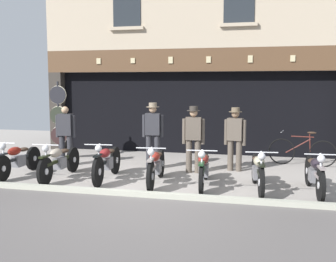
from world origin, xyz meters
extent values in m
cube|color=gray|center=(0.00, 5.00, -0.04)|extent=(21.62, 10.00, 0.08)
cube|color=#A9A998|center=(0.00, 0.08, 0.01)|extent=(21.62, 0.16, 0.18)
cube|color=black|center=(0.00, 7.30, 1.30)|extent=(8.85, 4.00, 2.60)
cube|color=#332D28|center=(-4.59, 5.18, 1.30)|extent=(0.44, 0.36, 2.60)
cube|color=#23282D|center=(0.00, 5.55, 1.43)|extent=(8.46, 0.03, 2.18)
cube|color=brown|center=(0.00, 5.12, 2.95)|extent=(9.62, 0.24, 0.70)
cube|color=#C6B789|center=(-2.99, 4.99, 2.95)|extent=(0.14, 0.03, 0.18)
cube|color=#C6B789|center=(-1.83, 4.99, 2.95)|extent=(0.14, 0.03, 0.16)
cube|color=#C6B789|center=(-0.60, 4.99, 2.95)|extent=(0.14, 0.03, 0.20)
cube|color=#C6B789|center=(0.57, 4.99, 2.95)|extent=(0.14, 0.03, 0.19)
cube|color=#C6B789|center=(1.81, 4.99, 2.95)|extent=(0.14, 0.03, 0.21)
cube|color=#C6B789|center=(3.02, 4.99, 2.95)|extent=(0.14, 0.03, 0.18)
cube|color=tan|center=(0.00, 5.20, 4.65)|extent=(9.62, 0.40, 2.70)
cube|color=#23282D|center=(-2.01, 4.99, 4.65)|extent=(0.90, 0.02, 1.30)
cube|color=tan|center=(-2.01, 4.95, 3.95)|extent=(1.10, 0.12, 0.10)
cube|color=#23282D|center=(1.46, 4.99, 4.65)|extent=(0.90, 0.02, 1.30)
cube|color=tan|center=(1.46, 4.95, 3.95)|extent=(1.10, 0.12, 0.10)
cylinder|color=black|center=(-3.52, 0.54, 0.30)|extent=(0.08, 0.60, 0.60)
cylinder|color=silver|center=(-3.52, 0.54, 0.30)|extent=(0.10, 0.13, 0.13)
cylinder|color=black|center=(-3.54, 1.87, 0.30)|extent=(0.09, 0.60, 0.60)
cylinder|color=silver|center=(-3.54, 1.87, 0.30)|extent=(0.11, 0.13, 0.13)
cube|color=black|center=(-3.53, 1.20, 0.42)|extent=(0.09, 1.22, 0.07)
cube|color=slate|center=(-3.53, 1.20, 0.35)|extent=(0.21, 0.32, 0.26)
ellipsoid|color=maroon|center=(-3.52, 1.05, 0.62)|extent=(0.23, 0.46, 0.20)
ellipsoid|color=#38281E|center=(-3.53, 1.44, 0.60)|extent=(0.20, 0.30, 0.10)
cube|color=black|center=(-3.52, 0.54, 0.62)|extent=(0.11, 0.36, 0.04)
sphere|color=silver|center=(-3.52, 0.60, 0.80)|extent=(0.15, 0.15, 0.15)
cylinder|color=silver|center=(-3.52, 0.60, 0.88)|extent=(0.62, 0.03, 0.02)
cylinder|color=silver|center=(-3.52, 0.58, 0.59)|extent=(0.04, 0.26, 0.61)
cylinder|color=black|center=(-2.37, 0.43, 0.31)|extent=(0.09, 0.63, 0.63)
cylinder|color=silver|center=(-2.37, 0.43, 0.31)|extent=(0.10, 0.14, 0.14)
cylinder|color=black|center=(-2.42, 1.88, 0.31)|extent=(0.10, 0.63, 0.63)
cylinder|color=silver|center=(-2.42, 1.88, 0.31)|extent=(0.11, 0.14, 0.14)
cube|color=black|center=(-2.40, 1.15, 0.43)|extent=(0.12, 1.33, 0.07)
cube|color=slate|center=(-2.40, 1.15, 0.36)|extent=(0.21, 0.33, 0.26)
ellipsoid|color=#AC9D8A|center=(-2.39, 0.98, 0.63)|extent=(0.24, 0.47, 0.20)
ellipsoid|color=#38281E|center=(-2.41, 1.41, 0.61)|extent=(0.21, 0.31, 0.10)
cube|color=black|center=(-2.37, 0.43, 0.65)|extent=(0.11, 0.36, 0.04)
sphere|color=silver|center=(-2.38, 0.49, 0.81)|extent=(0.15, 0.15, 0.15)
cylinder|color=silver|center=(-2.38, 0.49, 0.89)|extent=(0.62, 0.05, 0.02)
cylinder|color=silver|center=(-2.37, 0.47, 0.60)|extent=(0.04, 0.24, 0.62)
cylinder|color=black|center=(-1.19, 0.58, 0.33)|extent=(0.13, 0.67, 0.67)
cylinder|color=silver|center=(-1.19, 0.58, 0.33)|extent=(0.11, 0.16, 0.15)
cylinder|color=black|center=(-1.31, 1.95, 0.33)|extent=(0.14, 0.67, 0.67)
cylinder|color=silver|center=(-1.31, 1.95, 0.33)|extent=(0.12, 0.16, 0.15)
cube|color=black|center=(-1.25, 1.26, 0.45)|extent=(0.18, 1.26, 0.07)
cube|color=slate|center=(-1.25, 1.26, 0.38)|extent=(0.23, 0.34, 0.26)
ellipsoid|color=maroon|center=(-1.24, 1.10, 0.65)|extent=(0.26, 0.48, 0.20)
ellipsoid|color=#38281E|center=(-1.27, 1.51, 0.63)|extent=(0.23, 0.32, 0.10)
cube|color=black|center=(-1.19, 0.58, 0.69)|extent=(0.13, 0.37, 0.04)
sphere|color=silver|center=(-1.20, 0.64, 0.83)|extent=(0.15, 0.15, 0.15)
cylinder|color=silver|center=(-1.20, 0.64, 0.91)|extent=(0.62, 0.08, 0.02)
cylinder|color=silver|center=(-1.20, 0.62, 0.62)|extent=(0.06, 0.27, 0.61)
cylinder|color=black|center=(0.02, 0.45, 0.33)|extent=(0.13, 0.65, 0.65)
cylinder|color=silver|center=(0.02, 0.45, 0.33)|extent=(0.11, 0.15, 0.14)
cylinder|color=black|center=(-0.11, 1.83, 0.33)|extent=(0.14, 0.65, 0.65)
cylinder|color=silver|center=(-0.11, 1.83, 0.33)|extent=(0.12, 0.15, 0.14)
cube|color=gray|center=(-0.05, 1.14, 0.45)|extent=(0.19, 1.28, 0.07)
cube|color=slate|center=(-0.05, 1.14, 0.38)|extent=(0.23, 0.34, 0.26)
ellipsoid|color=maroon|center=(-0.03, 0.97, 0.65)|extent=(0.26, 0.48, 0.20)
ellipsoid|color=#38281E|center=(-0.07, 1.39, 0.63)|extent=(0.23, 0.32, 0.10)
cube|color=gray|center=(0.02, 0.45, 0.67)|extent=(0.13, 0.37, 0.04)
sphere|color=silver|center=(0.02, 0.51, 0.83)|extent=(0.15, 0.15, 0.15)
cylinder|color=silver|center=(0.02, 0.51, 0.91)|extent=(0.62, 0.08, 0.02)
cylinder|color=silver|center=(0.02, 0.49, 0.62)|extent=(0.06, 0.24, 0.62)
cylinder|color=black|center=(1.07, 0.49, 0.31)|extent=(0.12, 0.62, 0.61)
cylinder|color=silver|center=(1.07, 0.49, 0.31)|extent=(0.11, 0.14, 0.13)
cylinder|color=black|center=(0.96, 1.87, 0.31)|extent=(0.13, 0.62, 0.61)
cylinder|color=silver|center=(0.96, 1.87, 0.31)|extent=(0.12, 0.14, 0.13)
cube|color=#1A3A1F|center=(1.01, 1.18, 0.43)|extent=(0.17, 1.28, 0.07)
cube|color=slate|center=(1.01, 1.18, 0.36)|extent=(0.22, 0.33, 0.26)
ellipsoid|color=maroon|center=(1.03, 1.02, 0.63)|extent=(0.26, 0.48, 0.20)
ellipsoid|color=#38281E|center=(0.99, 1.43, 0.61)|extent=(0.22, 0.31, 0.10)
cube|color=#1A3A1F|center=(1.07, 0.49, 0.63)|extent=(0.13, 0.37, 0.04)
sphere|color=silver|center=(1.06, 0.55, 0.81)|extent=(0.15, 0.15, 0.15)
cylinder|color=silver|center=(1.06, 0.55, 0.89)|extent=(0.62, 0.07, 0.02)
cylinder|color=silver|center=(1.07, 0.53, 0.60)|extent=(0.06, 0.29, 0.60)
cylinder|color=black|center=(2.24, 0.43, 0.33)|extent=(0.15, 0.66, 0.65)
cylinder|color=silver|center=(2.24, 0.43, 0.33)|extent=(0.12, 0.15, 0.14)
cylinder|color=black|center=(2.09, 1.76, 0.33)|extent=(0.16, 0.66, 0.65)
cylinder|color=silver|center=(2.09, 1.76, 0.33)|extent=(0.13, 0.16, 0.14)
cube|color=black|center=(2.16, 1.10, 0.45)|extent=(0.21, 1.22, 0.07)
cube|color=slate|center=(2.16, 1.10, 0.38)|extent=(0.24, 0.34, 0.26)
ellipsoid|color=#A59F83|center=(2.18, 0.94, 0.65)|extent=(0.27, 0.48, 0.20)
ellipsoid|color=#38281E|center=(2.14, 1.33, 0.63)|extent=(0.23, 0.32, 0.10)
cube|color=black|center=(2.24, 0.43, 0.67)|extent=(0.14, 0.37, 0.04)
sphere|color=silver|center=(2.23, 0.49, 0.83)|extent=(0.15, 0.15, 0.15)
cylinder|color=silver|center=(2.23, 0.49, 0.91)|extent=(0.62, 0.10, 0.02)
cylinder|color=silver|center=(2.24, 0.47, 0.62)|extent=(0.07, 0.28, 0.61)
cylinder|color=black|center=(3.33, 0.49, 0.32)|extent=(0.11, 0.64, 0.64)
cylinder|color=silver|center=(3.33, 0.49, 0.32)|extent=(0.11, 0.15, 0.14)
cylinder|color=black|center=(3.25, 1.79, 0.32)|extent=(0.12, 0.64, 0.64)
cylinder|color=silver|center=(3.25, 1.79, 0.32)|extent=(0.12, 0.15, 0.14)
cube|color=gray|center=(3.29, 1.14, 0.44)|extent=(0.15, 1.21, 0.07)
cube|color=slate|center=(3.29, 1.14, 0.37)|extent=(0.22, 0.33, 0.26)
ellipsoid|color=black|center=(3.30, 0.98, 0.64)|extent=(0.25, 0.47, 0.20)
ellipsoid|color=#38281E|center=(3.27, 1.38, 0.62)|extent=(0.22, 0.31, 0.10)
cube|color=gray|center=(3.33, 0.49, 0.66)|extent=(0.12, 0.37, 0.04)
sphere|color=silver|center=(3.33, 0.55, 0.82)|extent=(0.15, 0.15, 0.15)
cylinder|color=silver|center=(3.33, 0.55, 0.90)|extent=(0.62, 0.06, 0.02)
cylinder|color=silver|center=(3.33, 0.53, 0.61)|extent=(0.05, 0.26, 0.61)
cylinder|color=#2D2D33|center=(-2.86, 2.59, 0.42)|extent=(0.15, 0.15, 0.85)
cylinder|color=#2D2D33|center=(-3.08, 2.57, 0.42)|extent=(0.15, 0.15, 0.85)
cube|color=#2D2D33|center=(-2.97, 2.58, 1.12)|extent=(0.39, 0.24, 0.59)
cube|color=silver|center=(-2.98, 2.69, 1.19)|extent=(0.14, 0.03, 0.33)
cube|color=navy|center=(-2.98, 2.71, 1.18)|extent=(0.05, 0.02, 0.30)
cylinder|color=#2D2D33|center=(-2.74, 2.60, 1.07)|extent=(0.09, 0.09, 0.60)
cylinder|color=#2D2D33|center=(-3.21, 2.56, 1.07)|extent=(0.09, 0.09, 0.60)
sphere|color=tan|center=(-2.97, 2.58, 1.52)|extent=(0.19, 0.19, 0.19)
cylinder|color=#2D2D33|center=(-0.45, 2.74, 0.46)|extent=(0.15, 0.15, 0.91)
cylinder|color=#2D2D33|center=(-0.67, 2.72, 0.46)|extent=(0.15, 0.15, 0.91)
cube|color=#2D2D33|center=(-0.56, 2.73, 1.18)|extent=(0.40, 0.25, 0.57)
cube|color=silver|center=(-0.57, 2.84, 1.24)|extent=(0.14, 0.03, 0.32)
cube|color=brown|center=(-0.57, 2.86, 1.23)|extent=(0.05, 0.02, 0.29)
cylinder|color=#2D2D33|center=(-0.32, 2.75, 1.13)|extent=(0.09, 0.09, 0.58)
cylinder|color=#2D2D33|center=(-0.79, 2.71, 1.13)|extent=(0.09, 0.09, 0.58)
sphere|color=tan|center=(-0.56, 2.73, 1.57)|extent=(0.20, 0.20, 0.20)
cylinder|color=#7F705B|center=(-0.56, 2.73, 1.62)|extent=(0.34, 0.34, 0.01)
cylinder|color=#7F705B|center=(-0.56, 2.73, 1.68)|extent=(0.21, 0.21, 0.11)
cylinder|color=brown|center=(0.67, 2.49, 0.43)|extent=(0.15, 0.15, 0.85)
cylinder|color=brown|center=(0.45, 2.47, 0.43)|extent=(0.15, 0.15, 0.85)
cube|color=brown|center=(0.56, 2.48, 1.12)|extent=(0.40, 0.25, 0.56)
cube|color=silver|center=(0.55, 2.59, 1.18)|extent=(0.14, 0.03, 0.32)
cube|color=navy|center=(0.55, 2.61, 1.17)|extent=(0.05, 0.02, 0.29)
cylinder|color=brown|center=(0.79, 2.50, 1.04)|extent=(0.09, 0.09, 0.63)
cylinder|color=brown|center=(0.33, 2.46, 1.04)|extent=(0.09, 0.09, 0.63)
sphere|color=tan|center=(0.56, 2.48, 1.51)|extent=(0.20, 0.20, 0.20)
cylinder|color=#332D28|center=(0.56, 2.48, 1.56)|extent=(0.34, 0.34, 0.01)
cylinder|color=#332D28|center=(0.56, 2.48, 1.62)|extent=(0.21, 0.21, 0.11)
cylinder|color=brown|center=(1.66, 2.92, 0.40)|extent=(0.15, 0.15, 0.81)
cylinder|color=brown|center=(1.44, 2.96, 0.40)|extent=(0.15, 0.15, 0.81)
cube|color=brown|center=(1.55, 2.94, 1.07)|extent=(0.41, 0.29, 0.57)
cube|color=silver|center=(1.57, 3.05, 1.14)|extent=(0.14, 0.05, 0.32)
cube|color=#47234C|center=(1.57, 3.06, 1.13)|extent=(0.05, 0.02, 0.30)
cylinder|color=brown|center=(1.78, 2.89, 0.99)|extent=(0.09, 0.09, 0.65)
cylinder|color=brown|center=(1.32, 2.98, 0.99)|extent=(0.09, 0.09, 0.65)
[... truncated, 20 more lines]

